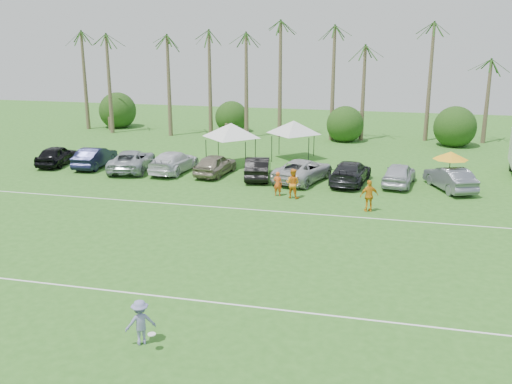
# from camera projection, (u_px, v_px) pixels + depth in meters

# --- Properties ---
(ground) EXTENTS (120.00, 120.00, 0.00)m
(ground) POSITION_uv_depth(u_px,v_px,m) (90.00, 314.00, 21.18)
(ground) COLOR #2F681F
(ground) RESTS_ON ground
(field_lines) EXTENTS (80.00, 12.10, 0.01)m
(field_lines) POSITION_uv_depth(u_px,v_px,m) (171.00, 240.00, 28.66)
(field_lines) COLOR white
(field_lines) RESTS_ON ground
(palm_tree_0) EXTENTS (2.40, 2.40, 8.90)m
(palm_tree_0) POSITION_uv_depth(u_px,v_px,m) (79.00, 58.00, 59.71)
(palm_tree_0) COLOR brown
(palm_tree_0) RESTS_ON ground
(palm_tree_1) EXTENTS (2.40, 2.40, 9.90)m
(palm_tree_1) POSITION_uv_depth(u_px,v_px,m) (122.00, 50.00, 58.34)
(palm_tree_1) COLOR brown
(palm_tree_1) RESTS_ON ground
(palm_tree_2) EXTENTS (2.40, 2.40, 10.90)m
(palm_tree_2) POSITION_uv_depth(u_px,v_px,m) (168.00, 41.00, 56.97)
(palm_tree_2) COLOR brown
(palm_tree_2) RESTS_ON ground
(palm_tree_3) EXTENTS (2.40, 2.40, 11.90)m
(palm_tree_3) POSITION_uv_depth(u_px,v_px,m) (205.00, 33.00, 55.83)
(palm_tree_3) COLOR brown
(palm_tree_3) RESTS_ON ground
(palm_tree_4) EXTENTS (2.40, 2.40, 8.90)m
(palm_tree_4) POSITION_uv_depth(u_px,v_px,m) (245.00, 60.00, 55.61)
(palm_tree_4) COLOR brown
(palm_tree_4) RESTS_ON ground
(palm_tree_5) EXTENTS (2.40, 2.40, 9.90)m
(palm_tree_5) POSITION_uv_depth(u_px,v_px,m) (285.00, 51.00, 54.46)
(palm_tree_5) COLOR brown
(palm_tree_5) RESTS_ON ground
(palm_tree_6) EXTENTS (2.40, 2.40, 10.90)m
(palm_tree_6) POSITION_uv_depth(u_px,v_px,m) (327.00, 42.00, 53.32)
(palm_tree_6) COLOR brown
(palm_tree_6) RESTS_ON ground
(palm_tree_7) EXTENTS (2.40, 2.40, 11.90)m
(palm_tree_7) POSITION_uv_depth(u_px,v_px,m) (371.00, 33.00, 52.18)
(palm_tree_7) COLOR brown
(palm_tree_7) RESTS_ON ground
(palm_tree_8) EXTENTS (2.40, 2.40, 8.90)m
(palm_tree_8) POSITION_uv_depth(u_px,v_px,m) (426.00, 62.00, 51.74)
(palm_tree_8) COLOR brown
(palm_tree_8) RESTS_ON ground
(palm_tree_9) EXTENTS (2.40, 2.40, 9.90)m
(palm_tree_9) POSITION_uv_depth(u_px,v_px,m) (485.00, 53.00, 50.36)
(palm_tree_9) COLOR brown
(palm_tree_9) RESTS_ON ground
(bush_tree_0) EXTENTS (4.00, 4.00, 4.00)m
(bush_tree_0) POSITION_uv_depth(u_px,v_px,m) (113.00, 112.00, 61.50)
(bush_tree_0) COLOR brown
(bush_tree_0) RESTS_ON ground
(bush_tree_1) EXTENTS (4.00, 4.00, 4.00)m
(bush_tree_1) POSITION_uv_depth(u_px,v_px,m) (229.00, 116.00, 58.54)
(bush_tree_1) COLOR brown
(bush_tree_1) RESTS_ON ground
(bush_tree_2) EXTENTS (4.00, 4.00, 4.00)m
(bush_tree_2) POSITION_uv_depth(u_px,v_px,m) (346.00, 120.00, 55.80)
(bush_tree_2) COLOR brown
(bush_tree_2) RESTS_ON ground
(bush_tree_3) EXTENTS (4.00, 4.00, 4.00)m
(bush_tree_3) POSITION_uv_depth(u_px,v_px,m) (454.00, 124.00, 53.52)
(bush_tree_3) COLOR brown
(bush_tree_3) RESTS_ON ground
(sideline_player_a) EXTENTS (0.61, 0.43, 1.59)m
(sideline_player_a) POSITION_uv_depth(u_px,v_px,m) (278.00, 184.00, 36.32)
(sideline_player_a) COLOR #F0571A
(sideline_player_a) RESTS_ON ground
(sideline_player_b) EXTENTS (1.05, 0.89, 1.89)m
(sideline_player_b) POSITION_uv_depth(u_px,v_px,m) (293.00, 183.00, 35.79)
(sideline_player_b) COLOR orange
(sideline_player_b) RESTS_ON ground
(sideline_player_c) EXTENTS (1.19, 0.84, 1.88)m
(sideline_player_c) POSITION_uv_depth(u_px,v_px,m) (369.00, 196.00, 33.10)
(sideline_player_c) COLOR orange
(sideline_player_c) RESTS_ON ground
(canopy_tent_left) EXTENTS (4.78, 4.78, 3.88)m
(canopy_tent_left) POSITION_uv_depth(u_px,v_px,m) (231.00, 123.00, 44.13)
(canopy_tent_left) COLOR black
(canopy_tent_left) RESTS_ON ground
(canopy_tent_right) EXTENTS (4.59, 4.59, 3.72)m
(canopy_tent_right) POSITION_uv_depth(u_px,v_px,m) (294.00, 121.00, 46.25)
(canopy_tent_right) COLOR black
(canopy_tent_right) RESTS_ON ground
(market_umbrella) EXTENTS (2.30, 2.30, 2.56)m
(market_umbrella) POSITION_uv_depth(u_px,v_px,m) (451.00, 155.00, 37.44)
(market_umbrella) COLOR black
(market_umbrella) RESTS_ON ground
(frisbee_player) EXTENTS (1.26, 1.06, 1.59)m
(frisbee_player) POSITION_uv_depth(u_px,v_px,m) (140.00, 322.00, 18.97)
(frisbee_player) COLOR #7D7CAF
(frisbee_player) RESTS_ON ground
(parked_car_0) EXTENTS (2.35, 4.76, 1.56)m
(parked_car_0) POSITION_uv_depth(u_px,v_px,m) (57.00, 155.00, 44.78)
(parked_car_0) COLOR black
(parked_car_0) RESTS_ON ground
(parked_car_1) EXTENTS (1.83, 4.80, 1.56)m
(parked_car_1) POSITION_uv_depth(u_px,v_px,m) (95.00, 157.00, 44.11)
(parked_car_1) COLOR black
(parked_car_1) RESTS_ON ground
(parked_car_2) EXTENTS (3.55, 5.99, 1.56)m
(parked_car_2) POSITION_uv_depth(u_px,v_px,m) (132.00, 160.00, 43.04)
(parked_car_2) COLOR #979FA6
(parked_car_2) RESTS_ON ground
(parked_car_3) EXTENTS (2.61, 5.54, 1.56)m
(parked_car_3) POSITION_uv_depth(u_px,v_px,m) (174.00, 162.00, 42.55)
(parked_car_3) COLOR silver
(parked_car_3) RESTS_ON ground
(parked_car_4) EXTENTS (2.39, 4.77, 1.56)m
(parked_car_4) POSITION_uv_depth(u_px,v_px,m) (215.00, 164.00, 41.70)
(parked_car_4) COLOR gray
(parked_car_4) RESTS_ON ground
(parked_car_5) EXTENTS (2.47, 4.96, 1.56)m
(parked_car_5) POSITION_uv_depth(u_px,v_px,m) (258.00, 167.00, 40.75)
(parked_car_5) COLOR black
(parked_car_5) RESTS_ON ground
(parked_car_6) EXTENTS (4.12, 6.13, 1.56)m
(parked_car_6) POSITION_uv_depth(u_px,v_px,m) (303.00, 170.00, 39.95)
(parked_car_6) COLOR #B5B6B7
(parked_car_6) RESTS_ON ground
(parked_car_7) EXTENTS (2.84, 5.61, 1.56)m
(parked_car_7) POSITION_uv_depth(u_px,v_px,m) (350.00, 172.00, 39.37)
(parked_car_7) COLOR black
(parked_car_7) RESTS_ON ground
(parked_car_8) EXTENTS (2.53, 4.81, 1.56)m
(parked_car_8) POSITION_uv_depth(u_px,v_px,m) (399.00, 174.00, 38.85)
(parked_car_8) COLOR #B3B5C0
(parked_car_8) RESTS_ON ground
(parked_car_9) EXTENTS (3.36, 5.01, 1.56)m
(parked_car_9) POSITION_uv_depth(u_px,v_px,m) (450.00, 178.00, 37.71)
(parked_car_9) COLOR slate
(parked_car_9) RESTS_ON ground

